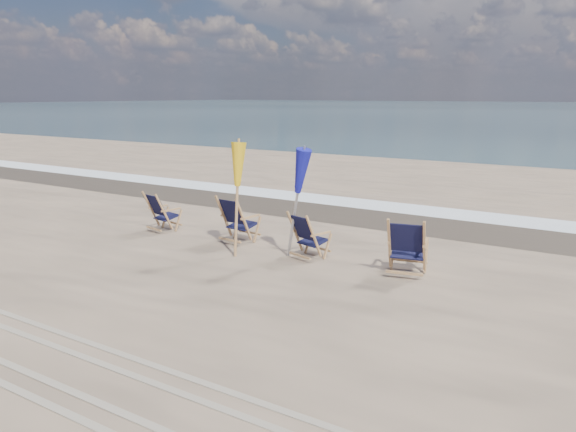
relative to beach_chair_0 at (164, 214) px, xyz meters
The scene contains 9 objects.
surf_foam 6.78m from the beach_chair_0, 58.24° to the left, with size 200.00×1.40×0.01m, color silver.
wet_sand_strip 5.57m from the beach_chair_0, 50.06° to the left, with size 200.00×2.60×0.00m, color #42362A.
tire_tracks 6.44m from the beach_chair_0, 56.32° to the right, with size 80.00×1.30×0.01m, color gray, non-canonical shape.
beach_chair_0 is the anchor object (origin of this frame).
beach_chair_1 2.16m from the beach_chair_0, ahead, with size 0.67×0.76×1.05m, color black, non-canonical shape.
beach_chair_2 3.99m from the beach_chair_0, ahead, with size 0.60×0.68×0.94m, color black, non-canonical shape.
beach_chair_3 6.08m from the beach_chair_0, ahead, with size 0.69×0.77×1.07m, color black, non-canonical shape.
umbrella_yellow 2.79m from the beach_chair_0, 11.07° to the right, with size 0.30×0.30×2.22m.
umbrella_blue 3.74m from the beach_chair_0, ahead, with size 0.30×0.30×2.18m.
Camera 1 is at (5.50, -6.50, 3.14)m, focal length 35.00 mm.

